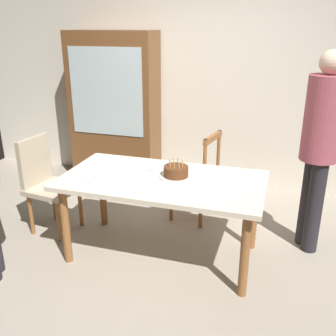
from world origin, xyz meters
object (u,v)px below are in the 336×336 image
at_px(birthday_cake, 176,172).
at_px(plate_near_celebrant, 101,180).
at_px(dining_table, 162,188).
at_px(china_cabinet, 115,109).
at_px(chair_spindle_back, 196,178).
at_px(person_guest, 320,142).
at_px(chair_upholstered, 46,180).
at_px(plate_far_side, 160,169).

relative_size(birthday_cake, plate_near_celebrant, 1.27).
bearing_deg(dining_table, china_cabinet, 126.44).
distance_m(chair_spindle_back, person_guest, 1.28).
height_order(dining_table, person_guest, person_guest).
bearing_deg(dining_table, plate_near_celebrant, -156.63).
height_order(chair_spindle_back, person_guest, person_guest).
height_order(birthday_cake, plate_near_celebrant, birthday_cake).
bearing_deg(chair_upholstered, person_guest, 9.45).
bearing_deg(china_cabinet, plate_near_celebrant, -68.94).
bearing_deg(chair_upholstered, birthday_cake, -2.36).
height_order(dining_table, china_cabinet, china_cabinet).
xyz_separation_m(birthday_cake, chair_upholstered, (-1.35, 0.06, -0.25)).
bearing_deg(plate_far_side, china_cabinet, 128.17).
height_order(birthday_cake, china_cabinet, china_cabinet).
distance_m(plate_near_celebrant, person_guest, 1.89).
bearing_deg(plate_far_side, dining_table, -67.18).
bearing_deg(dining_table, plate_far_side, 112.82).
bearing_deg(chair_spindle_back, person_guest, -11.89).
relative_size(birthday_cake, china_cabinet, 0.15).
xyz_separation_m(chair_upholstered, china_cabinet, (0.10, 1.44, 0.42)).
distance_m(dining_table, plate_near_celebrant, 0.52).
bearing_deg(plate_near_celebrant, dining_table, 23.37).
xyz_separation_m(chair_spindle_back, person_guest, (1.13, -0.24, 0.56)).
bearing_deg(dining_table, birthday_cake, 29.80).
bearing_deg(plate_near_celebrant, china_cabinet, 111.06).
distance_m(plate_far_side, chair_spindle_back, 0.66).
relative_size(plate_near_celebrant, chair_upholstered, 0.23).
distance_m(plate_near_celebrant, chair_upholstered, 0.86).
bearing_deg(chair_spindle_back, dining_table, -98.49).
xyz_separation_m(dining_table, person_guest, (1.24, 0.53, 0.37)).
bearing_deg(person_guest, plate_near_celebrant, -156.89).
bearing_deg(plate_far_side, chair_upholstered, -175.58).
height_order(birthday_cake, plate_far_side, birthday_cake).
height_order(chair_spindle_back, china_cabinet, china_cabinet).
relative_size(dining_table, birthday_cake, 6.12).
bearing_deg(birthday_cake, dining_table, -150.20).
xyz_separation_m(dining_table, china_cabinet, (-1.15, 1.56, 0.30)).
relative_size(dining_table, china_cabinet, 0.90).
height_order(chair_spindle_back, chair_upholstered, same).
bearing_deg(chair_spindle_back, chair_upholstered, -154.37).
xyz_separation_m(birthday_cake, person_guest, (1.14, 0.47, 0.23)).
distance_m(plate_far_side, chair_upholstered, 1.18).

